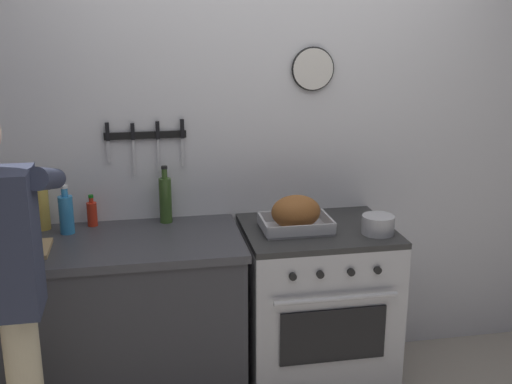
# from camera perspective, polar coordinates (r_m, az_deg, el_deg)

# --- Properties ---
(wall_back) EXTENTS (6.00, 0.13, 2.60)m
(wall_back) POSITION_cam_1_polar(r_m,az_deg,el_deg) (3.47, 0.60, 4.77)
(wall_back) COLOR silver
(wall_back) RESTS_ON ground
(counter_block) EXTENTS (2.03, 0.65, 0.90)m
(counter_block) POSITION_cam_1_polar(r_m,az_deg,el_deg) (3.39, -19.14, -11.60)
(counter_block) COLOR #38383D
(counter_block) RESTS_ON ground
(stove) EXTENTS (0.76, 0.67, 0.90)m
(stove) POSITION_cam_1_polar(r_m,az_deg,el_deg) (3.46, 5.38, -10.26)
(stove) COLOR #BCBCC1
(stove) RESTS_ON ground
(roasting_pan) EXTENTS (0.35, 0.26, 0.18)m
(roasting_pan) POSITION_cam_1_polar(r_m,az_deg,el_deg) (3.21, 3.60, -2.03)
(roasting_pan) COLOR #B7B7BC
(roasting_pan) RESTS_ON stove
(saucepan) EXTENTS (0.16, 0.16, 0.09)m
(saucepan) POSITION_cam_1_polar(r_m,az_deg,el_deg) (3.23, 10.90, -2.89)
(saucepan) COLOR #B7B7BC
(saucepan) RESTS_ON stove
(cutting_board) EXTENTS (0.36, 0.24, 0.02)m
(cutting_board) POSITION_cam_1_polar(r_m,az_deg,el_deg) (3.15, -21.26, -4.94)
(cutting_board) COLOR tan
(cutting_board) RESTS_ON counter_block
(bottle_cooking_oil) EXTENTS (0.08, 0.08, 0.28)m
(bottle_cooking_oil) POSITION_cam_1_polar(r_m,az_deg,el_deg) (3.39, -18.69, -1.32)
(bottle_cooking_oil) COLOR gold
(bottle_cooking_oil) RESTS_ON counter_block
(bottle_olive_oil) EXTENTS (0.07, 0.07, 0.30)m
(bottle_olive_oil) POSITION_cam_1_polar(r_m,az_deg,el_deg) (3.35, -8.14, -0.62)
(bottle_olive_oil) COLOR #385623
(bottle_olive_oil) RESTS_ON counter_block
(bottle_dish_soap) EXTENTS (0.07, 0.07, 0.25)m
(bottle_dish_soap) POSITION_cam_1_polar(r_m,az_deg,el_deg) (3.30, -16.68, -1.86)
(bottle_dish_soap) COLOR #338CCC
(bottle_dish_soap) RESTS_ON counter_block
(bottle_hot_sauce) EXTENTS (0.05, 0.05, 0.17)m
(bottle_hot_sauce) POSITION_cam_1_polar(r_m,az_deg,el_deg) (3.39, -14.52, -1.85)
(bottle_hot_sauce) COLOR red
(bottle_hot_sauce) RESTS_ON counter_block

